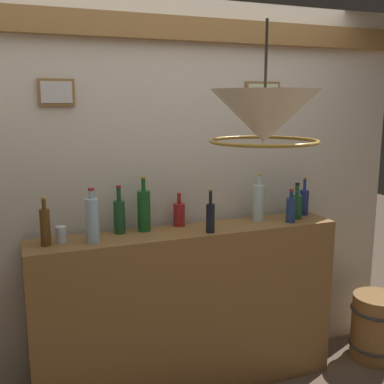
{
  "coord_description": "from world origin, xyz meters",
  "views": [
    {
      "loc": [
        -1.02,
        -1.77,
        1.88
      ],
      "look_at": [
        0.0,
        0.81,
        1.34
      ],
      "focal_mm": 43.94,
      "sensor_mm": 36.0,
      "label": 1
    }
  ],
  "objects_px": {
    "liquor_bottle_scotch": "(210,217)",
    "liquor_bottle_vermouth": "(291,209)",
    "liquor_bottle_gin": "(92,220)",
    "liquor_bottle_rum": "(304,201)",
    "glass_tumbler_rocks": "(61,234)",
    "pendant_lamp": "(264,118)",
    "liquor_bottle_tequila": "(259,202)",
    "liquor_bottle_sherry": "(119,216)",
    "wooden_barrel": "(376,327)",
    "liquor_bottle_bourbon": "(45,226)",
    "liquor_bottle_mezcal": "(296,206)",
    "liquor_bottle_brandy": "(179,214)",
    "liquor_bottle_rye": "(144,210)"
  },
  "relations": [
    {
      "from": "liquor_bottle_gin",
      "to": "liquor_bottle_rum",
      "type": "xyz_separation_m",
      "value": [
        1.49,
        0.12,
        -0.04
      ]
    },
    {
      "from": "liquor_bottle_sherry",
      "to": "liquor_bottle_brandy",
      "type": "xyz_separation_m",
      "value": [
        0.39,
        0.03,
        -0.03
      ]
    },
    {
      "from": "liquor_bottle_gin",
      "to": "wooden_barrel",
      "type": "height_order",
      "value": "liquor_bottle_gin"
    },
    {
      "from": "liquor_bottle_tequila",
      "to": "pendant_lamp",
      "type": "xyz_separation_m",
      "value": [
        -0.51,
        -0.93,
        0.59
      ]
    },
    {
      "from": "liquor_bottle_gin",
      "to": "liquor_bottle_rum",
      "type": "relative_size",
      "value": 1.16
    },
    {
      "from": "liquor_bottle_brandy",
      "to": "pendant_lamp",
      "type": "height_order",
      "value": "pendant_lamp"
    },
    {
      "from": "liquor_bottle_gin",
      "to": "liquor_bottle_rye",
      "type": "xyz_separation_m",
      "value": [
        0.34,
        0.13,
        -0.0
      ]
    },
    {
      "from": "glass_tumbler_rocks",
      "to": "wooden_barrel",
      "type": "bearing_deg",
      "value": -4.51
    },
    {
      "from": "wooden_barrel",
      "to": "liquor_bottle_tequila",
      "type": "bearing_deg",
      "value": 168.23
    },
    {
      "from": "liquor_bottle_rum",
      "to": "liquor_bottle_scotch",
      "type": "xyz_separation_m",
      "value": [
        -0.79,
        -0.17,
        0.0
      ]
    },
    {
      "from": "pendant_lamp",
      "to": "wooden_barrel",
      "type": "distance_m",
      "value": 2.24
    },
    {
      "from": "liquor_bottle_gin",
      "to": "liquor_bottle_brandy",
      "type": "relative_size",
      "value": 1.47
    },
    {
      "from": "pendant_lamp",
      "to": "glass_tumbler_rocks",
      "type": "bearing_deg",
      "value": 130.16
    },
    {
      "from": "liquor_bottle_sherry",
      "to": "liquor_bottle_tequila",
      "type": "height_order",
      "value": "liquor_bottle_tequila"
    },
    {
      "from": "liquor_bottle_sherry",
      "to": "glass_tumbler_rocks",
      "type": "relative_size",
      "value": 3.21
    },
    {
      "from": "liquor_bottle_rum",
      "to": "liquor_bottle_tequila",
      "type": "bearing_deg",
      "value": -175.22
    },
    {
      "from": "liquor_bottle_tequila",
      "to": "liquor_bottle_rye",
      "type": "bearing_deg",
      "value": 176.96
    },
    {
      "from": "liquor_bottle_mezcal",
      "to": "glass_tumbler_rocks",
      "type": "height_order",
      "value": "liquor_bottle_mezcal"
    },
    {
      "from": "liquor_bottle_sherry",
      "to": "liquor_bottle_tequila",
      "type": "relative_size",
      "value": 0.92
    },
    {
      "from": "liquor_bottle_brandy",
      "to": "liquor_bottle_scotch",
      "type": "bearing_deg",
      "value": -60.16
    },
    {
      "from": "liquor_bottle_sherry",
      "to": "liquor_bottle_bourbon",
      "type": "xyz_separation_m",
      "value": [
        -0.44,
        -0.09,
        0.0
      ]
    },
    {
      "from": "liquor_bottle_rye",
      "to": "liquor_bottle_brandy",
      "type": "bearing_deg",
      "value": 7.55
    },
    {
      "from": "liquor_bottle_bourbon",
      "to": "wooden_barrel",
      "type": "bearing_deg",
      "value": -3.51
    },
    {
      "from": "liquor_bottle_vermouth",
      "to": "liquor_bottle_mezcal",
      "type": "distance_m",
      "value": 0.12
    },
    {
      "from": "liquor_bottle_gin",
      "to": "liquor_bottle_brandy",
      "type": "xyz_separation_m",
      "value": [
        0.58,
        0.16,
        -0.05
      ]
    },
    {
      "from": "liquor_bottle_brandy",
      "to": "glass_tumbler_rocks",
      "type": "height_order",
      "value": "liquor_bottle_brandy"
    },
    {
      "from": "liquor_bottle_vermouth",
      "to": "glass_tumbler_rocks",
      "type": "distance_m",
      "value": 1.46
    },
    {
      "from": "liquor_bottle_rum",
      "to": "liquor_bottle_scotch",
      "type": "distance_m",
      "value": 0.81
    },
    {
      "from": "liquor_bottle_brandy",
      "to": "liquor_bottle_vermouth",
      "type": "bearing_deg",
      "value": -14.61
    },
    {
      "from": "liquor_bottle_vermouth",
      "to": "glass_tumbler_rocks",
      "type": "xyz_separation_m",
      "value": [
        -1.46,
        0.1,
        -0.04
      ]
    },
    {
      "from": "liquor_bottle_rye",
      "to": "glass_tumbler_rocks",
      "type": "distance_m",
      "value": 0.51
    },
    {
      "from": "liquor_bottle_bourbon",
      "to": "liquor_bottle_mezcal",
      "type": "relative_size",
      "value": 1.12
    },
    {
      "from": "liquor_bottle_bourbon",
      "to": "liquor_bottle_scotch",
      "type": "xyz_separation_m",
      "value": [
        0.95,
        -0.09,
        -0.01
      ]
    },
    {
      "from": "liquor_bottle_vermouth",
      "to": "liquor_bottle_rye",
      "type": "xyz_separation_m",
      "value": [
        -0.96,
        0.15,
        0.04
      ]
    },
    {
      "from": "liquor_bottle_vermouth",
      "to": "liquor_bottle_mezcal",
      "type": "xyz_separation_m",
      "value": [
        0.09,
        0.07,
        0.0
      ]
    },
    {
      "from": "liquor_bottle_scotch",
      "to": "liquor_bottle_tequila",
      "type": "height_order",
      "value": "liquor_bottle_tequila"
    },
    {
      "from": "liquor_bottle_bourbon",
      "to": "liquor_bottle_scotch",
      "type": "relative_size",
      "value": 1.02
    },
    {
      "from": "liquor_bottle_brandy",
      "to": "pendant_lamp",
      "type": "xyz_separation_m",
      "value": [
        0.02,
        -1.0,
        0.64
      ]
    },
    {
      "from": "liquor_bottle_rum",
      "to": "glass_tumbler_rocks",
      "type": "relative_size",
      "value": 2.95
    },
    {
      "from": "liquor_bottle_bourbon",
      "to": "liquor_bottle_tequila",
      "type": "height_order",
      "value": "liquor_bottle_tequila"
    },
    {
      "from": "liquor_bottle_rum",
      "to": "liquor_bottle_vermouth",
      "type": "relative_size",
      "value": 1.21
    },
    {
      "from": "liquor_bottle_scotch",
      "to": "liquor_bottle_vermouth",
      "type": "distance_m",
      "value": 0.59
    },
    {
      "from": "liquor_bottle_vermouth",
      "to": "glass_tumbler_rocks",
      "type": "relative_size",
      "value": 2.44
    },
    {
      "from": "liquor_bottle_scotch",
      "to": "liquor_bottle_mezcal",
      "type": "distance_m",
      "value": 0.69
    },
    {
      "from": "liquor_bottle_vermouth",
      "to": "liquor_bottle_tequila",
      "type": "relative_size",
      "value": 0.7
    },
    {
      "from": "wooden_barrel",
      "to": "liquor_bottle_brandy",
      "type": "bearing_deg",
      "value": 169.71
    },
    {
      "from": "liquor_bottle_sherry",
      "to": "wooden_barrel",
      "type": "relative_size",
      "value": 0.61
    },
    {
      "from": "liquor_bottle_tequila",
      "to": "liquor_bottle_mezcal",
      "type": "xyz_separation_m",
      "value": [
        0.27,
        -0.04,
        -0.04
      ]
    },
    {
      "from": "liquor_bottle_mezcal",
      "to": "glass_tumbler_rocks",
      "type": "xyz_separation_m",
      "value": [
        -1.55,
        0.02,
        -0.04
      ]
    },
    {
      "from": "liquor_bottle_mezcal",
      "to": "liquor_bottle_scotch",
      "type": "bearing_deg",
      "value": -171.63
    }
  ]
}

